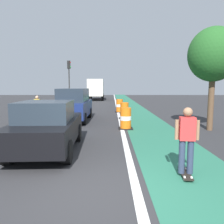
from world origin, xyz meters
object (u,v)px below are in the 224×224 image
(skateboarder_on_lane, at_px, (186,140))
(traffic_light_corner, at_px, (68,75))
(pedestrian_crossing, at_px, (37,108))
(delivery_truck_down_block, at_px, (95,88))
(parked_sedan_nearest, at_px, (47,127))
(street_tree_sidewalk, at_px, (213,55))
(traffic_barrel_mid, at_px, (124,111))
(parked_suv_second, at_px, (73,104))
(traffic_barrel_back, at_px, (119,106))
(traffic_barrel_front, at_px, (125,119))

(skateboarder_on_lane, relative_size, traffic_light_corner, 0.33)
(skateboarder_on_lane, bearing_deg, pedestrian_crossing, 128.09)
(delivery_truck_down_block, xyz_separation_m, pedestrian_crossing, (-2.05, -21.62, -0.98))
(parked_sedan_nearest, bearing_deg, delivery_truck_down_block, 90.80)
(delivery_truck_down_block, height_order, traffic_light_corner, traffic_light_corner)
(delivery_truck_down_block, distance_m, street_tree_sidewalk, 25.39)
(parked_sedan_nearest, height_order, pedestrian_crossing, parked_sedan_nearest)
(parked_sedan_nearest, distance_m, traffic_barrel_mid, 7.98)
(parked_suv_second, distance_m, street_tree_sidewalk, 8.32)
(parked_suv_second, distance_m, pedestrian_crossing, 2.21)
(skateboarder_on_lane, bearing_deg, parked_suv_second, 116.23)
(skateboarder_on_lane, relative_size, pedestrian_crossing, 1.05)
(traffic_barrel_mid, bearing_deg, street_tree_sidewalk, -43.91)
(parked_suv_second, xyz_separation_m, traffic_barrel_back, (3.06, 4.52, -0.50))
(delivery_truck_down_block, bearing_deg, traffic_light_corner, -104.32)
(traffic_light_corner, bearing_deg, street_tree_sidewalk, -56.12)
(parked_sedan_nearest, bearing_deg, traffic_light_corner, 98.81)
(parked_sedan_nearest, bearing_deg, traffic_barrel_back, 75.78)
(parked_sedan_nearest, relative_size, traffic_barrel_back, 3.83)
(traffic_barrel_mid, bearing_deg, traffic_light_corner, 118.33)
(skateboarder_on_lane, xyz_separation_m, traffic_light_corner, (-6.77, 20.23, 2.59))
(traffic_barrel_mid, xyz_separation_m, traffic_light_corner, (-5.82, 10.79, 2.97))
(traffic_light_corner, bearing_deg, parked_sedan_nearest, -81.19)
(traffic_barrel_mid, relative_size, traffic_barrel_back, 1.00)
(traffic_barrel_mid, relative_size, street_tree_sidewalk, 0.22)
(pedestrian_crossing, height_order, street_tree_sidewalk, street_tree_sidewalk)
(parked_sedan_nearest, xyz_separation_m, traffic_barrel_mid, (3.00, 7.39, -0.30))
(parked_suv_second, xyz_separation_m, traffic_barrel_front, (3.12, -2.66, -0.50))
(skateboarder_on_lane, height_order, pedestrian_crossing, skateboarder_on_lane)
(skateboarder_on_lane, relative_size, parked_suv_second, 0.37)
(traffic_light_corner, height_order, pedestrian_crossing, traffic_light_corner)
(delivery_truck_down_block, xyz_separation_m, street_tree_sidewalk, (7.42, -24.21, 1.82))
(traffic_barrel_front, distance_m, street_tree_sidewalk, 5.23)
(pedestrian_crossing, distance_m, street_tree_sidewalk, 10.21)
(traffic_barrel_back, relative_size, traffic_light_corner, 0.21)
(parked_suv_second, height_order, street_tree_sidewalk, street_tree_sidewalk)
(parked_suv_second, relative_size, traffic_barrel_front, 4.23)
(parked_sedan_nearest, xyz_separation_m, traffic_light_corner, (-2.82, 18.18, 2.67))
(skateboarder_on_lane, bearing_deg, delivery_truck_down_block, 98.29)
(traffic_barrel_back, relative_size, street_tree_sidewalk, 0.22)
(street_tree_sidewalk, bearing_deg, traffic_light_corner, 123.88)
(parked_suv_second, relative_size, traffic_barrel_mid, 4.23)
(parked_sedan_nearest, distance_m, traffic_barrel_back, 11.38)
(traffic_barrel_back, bearing_deg, delivery_truck_down_block, 100.79)
(pedestrian_crossing, relative_size, street_tree_sidewalk, 0.32)
(traffic_barrel_mid, distance_m, traffic_barrel_back, 3.64)
(skateboarder_on_lane, bearing_deg, parked_sedan_nearest, 152.55)
(skateboarder_on_lane, distance_m, traffic_barrel_back, 13.13)
(delivery_truck_down_block, distance_m, pedestrian_crossing, 21.74)
(traffic_light_corner, bearing_deg, pedestrian_crossing, -88.17)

